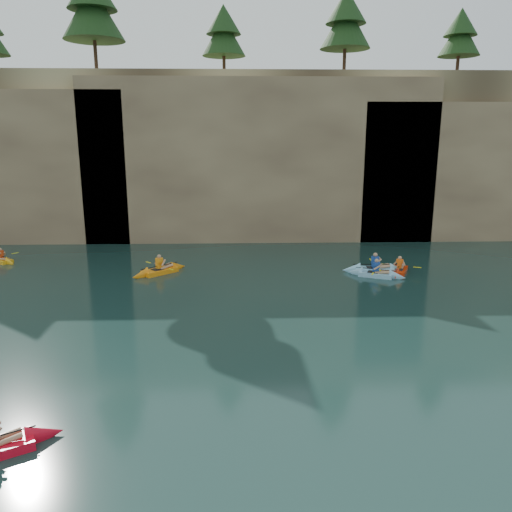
{
  "coord_description": "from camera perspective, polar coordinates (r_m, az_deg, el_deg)",
  "views": [
    {
      "loc": [
        0.54,
        -12.45,
        7.22
      ],
      "look_at": [
        1.13,
        5.1,
        3.0
      ],
      "focal_mm": 35.0,
      "sensor_mm": 36.0,
      "label": 1
    }
  ],
  "objects": [
    {
      "name": "ground",
      "position": [
        14.4,
        -3.99,
        -16.61
      ],
      "size": [
        160.0,
        160.0,
        0.0
      ],
      "primitive_type": "plane",
      "color": "black",
      "rests_on": "ground"
    },
    {
      "name": "sea_cave_center",
      "position": [
        35.15,
        -9.36,
        4.14
      ],
      "size": [
        3.5,
        1.0,
        3.2
      ],
      "primitive_type": "cube",
      "color": "black",
      "rests_on": "ground"
    },
    {
      "name": "sea_cave_east",
      "position": [
        36.02,
        13.36,
        5.22
      ],
      "size": [
        5.0,
        1.0,
        4.5
      ],
      "primitive_type": "cube",
      "color": "black",
      "rests_on": "ground"
    },
    {
      "name": "kayaker_ltblue_mid",
      "position": [
        27.95,
        13.4,
        -1.48
      ],
      "size": [
        3.56,
        2.63,
        1.35
      ],
      "rotation": [
        0.0,
        0.0,
        -0.04
      ],
      "color": "#97DBFC",
      "rests_on": "ground"
    },
    {
      "name": "cliff_slab_center",
      "position": [
        35.11,
        0.45,
        11.04
      ],
      "size": [
        24.0,
        2.4,
        11.4
      ],
      "primitive_type": "cube",
      "color": "#9F8760",
      "rests_on": "ground"
    },
    {
      "name": "cliff",
      "position": [
        42.47,
        -2.73,
        11.86
      ],
      "size": [
        70.0,
        16.0,
        12.0
      ],
      "primitive_type": "cube",
      "color": "tan",
      "rests_on": "ground"
    },
    {
      "name": "kayaker_ltblue_near",
      "position": [
        27.09,
        13.54,
        -2.0
      ],
      "size": [
        3.08,
        2.19,
        1.21
      ],
      "rotation": [
        0.0,
        0.0,
        -0.44
      ],
      "color": "#85BDDF",
      "rests_on": "ground"
    },
    {
      "name": "kayaker_orange",
      "position": [
        27.44,
        -10.95,
        -1.64
      ],
      "size": [
        3.01,
        2.91,
        1.3
      ],
      "rotation": [
        0.0,
        0.0,
        0.76
      ],
      "color": "orange",
      "rests_on": "ground"
    },
    {
      "name": "kayaker_yellow",
      "position": [
        32.96,
        -27.09,
        -0.41
      ],
      "size": [
        2.5,
        2.11,
        1.08
      ],
      "rotation": [
        0.0,
        0.0,
        -0.65
      ],
      "color": "#F1A714",
      "rests_on": "ground"
    },
    {
      "name": "cliff_pines",
      "position": [
        38.45,
        -3.02,
        26.57
      ],
      "size": [
        56.0,
        6.0,
        7.83
      ],
      "primitive_type": null,
      "color": "black",
      "rests_on": "cliff"
    },
    {
      "name": "kayaker_red_far",
      "position": [
        28.2,
        16.04,
        -1.56
      ],
      "size": [
        2.1,
        3.13,
        1.15
      ],
      "rotation": [
        0.0,
        0.0,
        1.13
      ],
      "color": "red",
      "rests_on": "ground"
    }
  ]
}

